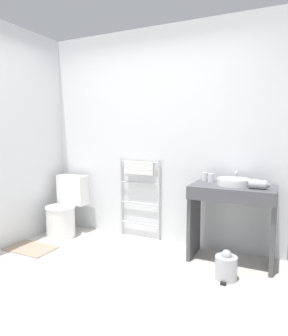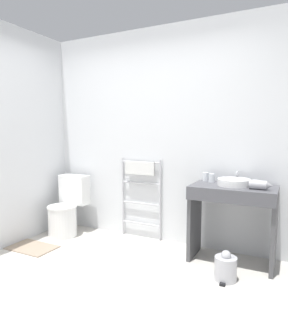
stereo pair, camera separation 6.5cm
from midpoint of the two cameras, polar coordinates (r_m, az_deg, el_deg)
name	(u,v)px [view 1 (the left image)]	position (r m, az deg, el deg)	size (l,w,h in m)	color
ground_plane	(78,297)	(2.80, -13.11, -22.87)	(12.00, 12.00, 0.00)	beige
wall_back	(155,137)	(3.80, 1.61, 5.98)	(3.16, 0.12, 2.63)	silver
wall_side	(15,137)	(4.05, -23.72, 5.46)	(0.12, 2.28, 2.63)	silver
toilet	(65,210)	(4.19, -15.25, -7.73)	(0.41, 0.54, 0.79)	white
towel_radiator	(139,181)	(3.83, -1.41, -2.53)	(0.57, 0.06, 1.04)	silver
vanity_counter	(232,211)	(3.28, 15.84, -7.97)	(0.86, 0.49, 0.82)	#4C4C51
sink_basin	(233,182)	(3.26, 16.12, -2.52)	(0.34, 0.34, 0.07)	white
faucet	(236,175)	(3.42, 16.61, -1.33)	(0.02, 0.10, 0.13)	silver
cup_near_wall	(205,177)	(3.47, 10.99, -1.61)	(0.07, 0.07, 0.10)	white
cup_near_edge	(211,178)	(3.41, 12.10, -1.82)	(0.07, 0.07, 0.09)	white
hair_dryer	(259,184)	(3.14, 20.49, -2.93)	(0.22, 0.17, 0.09)	#B7B7BC
trash_bin	(226,267)	(3.04, 14.74, -17.76)	(0.21, 0.24, 0.29)	#B7B7BC
bath_mat	(31,248)	(3.92, -21.22, -14.09)	(0.56, 0.36, 0.01)	gray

